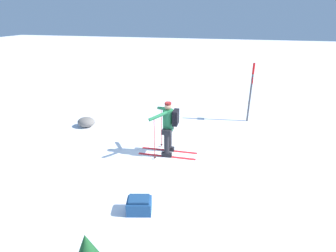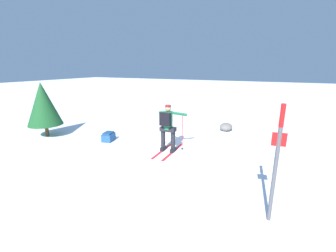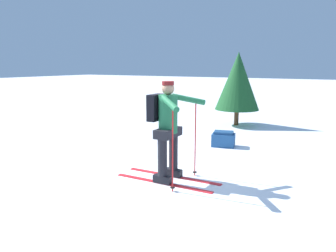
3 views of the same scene
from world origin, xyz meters
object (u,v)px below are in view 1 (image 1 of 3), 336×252
object	(u,v)px
dropped_backpack	(139,205)
trail_marker	(251,88)
rock_boulder	(86,122)
skier	(169,126)

from	to	relation	value
dropped_backpack	trail_marker	size ratio (longest dim) A/B	0.26
rock_boulder	trail_marker	bearing A→B (deg)	19.20
skier	dropped_backpack	distance (m)	2.69
dropped_backpack	trail_marker	bearing A→B (deg)	68.09
trail_marker	dropped_backpack	bearing A→B (deg)	-111.91
dropped_backpack	rock_boulder	size ratio (longest dim) A/B	0.91
skier	dropped_backpack	bearing A→B (deg)	-89.96
dropped_backpack	trail_marker	xyz separation A→B (m)	(2.37, 5.88, 1.16)
skier	trail_marker	world-z (taller)	trail_marker
skier	rock_boulder	xyz separation A→B (m)	(-3.46, 1.27, -0.74)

